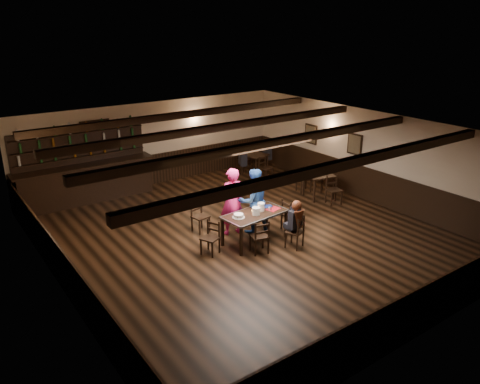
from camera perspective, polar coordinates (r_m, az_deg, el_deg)
ground at (r=11.89m, az=0.59°, el=-5.28°), size 10.00×10.00×0.00m
room_shell at (r=11.29m, az=0.55°, el=2.83°), size 9.02×10.02×2.71m
dining_table at (r=11.30m, az=1.83°, el=-2.96°), size 1.67×0.96×0.75m
chair_near_left at (r=10.81m, az=2.53°, el=-5.21°), size 0.46×0.45×0.83m
chair_near_right at (r=11.15m, az=7.02°, el=-4.58°), size 0.48×0.47×0.81m
chair_end_left at (r=10.87m, az=-3.47°, el=-5.20°), size 0.47×0.48×0.79m
chair_end_right at (r=12.02m, az=5.94°, el=-2.55°), size 0.38×0.40×0.84m
chair_far_pushed at (r=12.01m, az=-5.07°, el=-2.62°), size 0.43×0.42×0.81m
woman_pink at (r=11.66m, az=-1.02°, el=-1.17°), size 0.69×0.51×1.74m
man_blue at (r=11.78m, az=1.64°, el=-1.08°), size 0.93×0.79×1.68m
seated_person at (r=11.03m, az=6.83°, el=-2.96°), size 0.31×0.47×0.77m
cake at (r=11.00m, az=-0.18°, el=-2.94°), size 0.29×0.29×0.09m
plate_stack_a at (r=11.15m, az=1.98°, el=-2.33°), size 0.19×0.19×0.18m
plate_stack_b at (r=11.38m, az=2.58°, el=-1.81°), size 0.17×0.17×0.20m
tea_light at (r=11.32m, az=1.51°, el=-2.35°), size 0.05×0.05×0.06m
salt_shaker at (r=11.43m, az=3.57°, el=-2.04°), size 0.03×0.03×0.09m
pepper_shaker at (r=11.44m, az=3.79°, el=-2.03°), size 0.03×0.03×0.09m
drink_glass at (r=11.53m, az=2.40°, el=-1.80°), size 0.06×0.06×0.10m
menu_red at (r=11.54m, az=4.09°, el=-2.06°), size 0.39×0.31×0.00m
menu_blue at (r=11.69m, az=3.25°, el=-1.74°), size 0.34×0.28×0.00m
bar_counter at (r=14.62m, az=-18.32°, el=1.67°), size 4.10×0.70×2.20m
back_table_a at (r=14.35m, az=9.59°, el=1.77°), size 0.97×0.97×0.75m
back_table_b at (r=16.28m, az=1.80°, el=4.25°), size 0.92×0.92×0.75m
bg_patron_left at (r=15.87m, az=0.35°, el=4.54°), size 0.32×0.41×0.73m
bg_patron_right at (r=16.62m, az=3.34°, el=5.14°), size 0.24×0.35×0.68m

